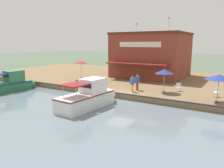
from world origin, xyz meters
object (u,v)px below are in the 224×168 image
Objects in this scene: patio_umbrella_far_corner at (219,77)px; patio_umbrella_mid_patio_left at (81,62)px; motorboat_mid_row at (12,84)px; person_mid_patio at (137,80)px; person_at_quay_edge at (132,82)px; mooring_post at (77,84)px; cafe_chair_facing_river at (179,87)px; motorboat_outer_channel at (91,96)px; cafe_chair_back_row_seat at (216,92)px; patio_umbrella_back_row at (164,72)px; cafe_chair_beside_entrance at (98,79)px; tree_upstream_bank at (163,48)px; cafe_chair_under_first_umbrella at (104,82)px; waterfront_restaurant at (151,55)px.

patio_umbrella_mid_patio_left reaches higher than patio_umbrella_far_corner.
person_mid_patio is at bearing 112.50° from motorboat_mid_row.
patio_umbrella_far_corner reaches higher than motorboat_mid_row.
person_at_quay_edge is 6.60m from mooring_post.
cafe_chair_facing_river is 0.13× the size of motorboat_outer_channel.
cafe_chair_back_row_seat is at bearing 103.58° from mooring_post.
patio_umbrella_back_row is 2.83× the size of cafe_chair_beside_entrance.
person_at_quay_edge is 1.00m from person_mid_patio.
person_at_quay_edge is 1.97× the size of mooring_post.
mooring_post is (3.54, -0.53, -0.05)m from cafe_chair_beside_entrance.
mooring_post is at bearing -8.52° from cafe_chair_beside_entrance.
cafe_chair_facing_river is at bearing 84.55° from patio_umbrella_mid_patio_left.
person_at_quay_edge is at bearing 68.40° from cafe_chair_beside_entrance.
patio_umbrella_far_corner is at bearing 91.13° from person_at_quay_edge.
person_mid_patio reaches higher than cafe_chair_beside_entrance.
person_mid_patio is at bearing 9.00° from tree_upstream_bank.
person_at_quay_edge is (1.12, 4.32, 0.55)m from cafe_chair_under_first_umbrella.
cafe_chair_under_first_umbrella is at bearing -86.80° from patio_umbrella_back_row.
cafe_chair_beside_entrance is 1.00× the size of cafe_chair_back_row_seat.
person_mid_patio is at bearing -64.67° from cafe_chair_facing_river.
motorboat_mid_row is (6.87, -21.16, -0.19)m from cafe_chair_back_row_seat.
cafe_chair_back_row_seat is at bearing 98.39° from patio_umbrella_back_row.
patio_umbrella_far_corner is 2.89× the size of cafe_chair_facing_river.
waterfront_restaurant reaches higher than patio_umbrella_back_row.
patio_umbrella_back_row is 0.39× the size of tree_upstream_bank.
person_at_quay_edge is at bearing -88.87° from patio_umbrella_far_corner.
waterfront_restaurant is 12.64× the size of cafe_chair_facing_river.
patio_umbrella_far_corner is (11.47, 10.57, -1.08)m from waterfront_restaurant.
cafe_chair_beside_entrance is (-2.19, -13.95, -1.70)m from patio_umbrella_far_corner.
cafe_chair_beside_entrance is 2.03m from cafe_chair_under_first_umbrella.
cafe_chair_facing_river is 15.33m from tree_upstream_bank.
patio_umbrella_far_corner is 2.71m from cafe_chair_back_row_seat.
patio_umbrella_mid_patio_left is (-4.06, -18.26, 0.12)m from patio_umbrella_far_corner.
cafe_chair_under_first_umbrella is at bearing 122.21° from motorboat_mid_row.
tree_upstream_bank is (-14.08, -10.04, 3.64)m from cafe_chair_back_row_seat.
cafe_chair_facing_river reaches higher than mooring_post.
person_at_quay_edge is (2.24, -7.72, 0.55)m from cafe_chair_back_row_seat.
tree_upstream_bank reaches higher than cafe_chair_beside_entrance.
patio_umbrella_back_row is 0.98× the size of patio_umbrella_far_corner.
patio_umbrella_far_corner is at bearing 55.75° from cafe_chair_facing_river.
patio_umbrella_back_row is 0.95× the size of patio_umbrella_mid_patio_left.
tree_upstream_bank reaches higher than cafe_chair_under_first_umbrella.
motorboat_outer_channel is at bearing -52.01° from cafe_chair_back_row_seat.
tree_upstream_bank is at bearing 146.76° from patio_umbrella_mid_patio_left.
patio_umbrella_back_row is 5.35m from patio_umbrella_far_corner.
patio_umbrella_mid_patio_left is 0.40× the size of motorboat_mid_row.
cafe_chair_beside_entrance is 6.22m from person_mid_patio.
cafe_chair_beside_entrance is 0.14× the size of tree_upstream_bank.
patio_umbrella_mid_patio_left is 1.50× the size of person_mid_patio.
patio_umbrella_back_row reaches higher than cafe_chair_back_row_seat.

